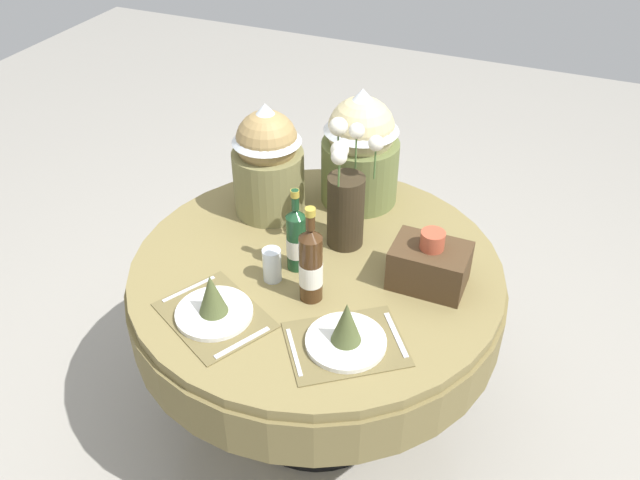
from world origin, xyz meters
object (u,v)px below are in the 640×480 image
(gift_tub_back_left, at_px, (268,156))
(gift_tub_back_centre, at_px, (361,143))
(place_setting_right, at_px, (346,333))
(tumbler_mid, at_px, (272,265))
(woven_basket_side_right, at_px, (429,264))
(wine_bottle_left, at_px, (311,264))
(flower_vase, at_px, (346,199))
(wine_bottle_centre, at_px, (296,239))
(place_setting_left, at_px, (213,304))
(dining_table, at_px, (317,294))

(gift_tub_back_left, height_order, gift_tub_back_centre, gift_tub_back_centre)
(place_setting_right, height_order, gift_tub_back_centre, gift_tub_back_centre)
(tumbler_mid, xyz_separation_m, woven_basket_side_right, (0.48, 0.18, 0.02))
(place_setting_right, bearing_deg, wine_bottle_left, 139.37)
(flower_vase, xyz_separation_m, wine_bottle_left, (0.01, -0.32, -0.05))
(gift_tub_back_centre, bearing_deg, wine_bottle_centre, -95.30)
(place_setting_left, bearing_deg, wine_bottle_centre, 67.12)
(tumbler_mid, height_order, woven_basket_side_right, woven_basket_side_right)
(dining_table, relative_size, gift_tub_back_centre, 2.83)
(wine_bottle_centre, relative_size, gift_tub_back_centre, 0.67)
(wine_bottle_left, xyz_separation_m, gift_tub_back_centre, (-0.06, 0.60, 0.11))
(woven_basket_side_right, bearing_deg, tumbler_mid, -159.53)
(place_setting_right, height_order, wine_bottle_centre, wine_bottle_centre)
(place_setting_left, xyz_separation_m, wine_bottle_centre, (0.13, 0.32, 0.07))
(tumbler_mid, bearing_deg, wine_bottle_centre, 61.96)
(dining_table, xyz_separation_m, tumbler_mid, (-0.10, -0.13, 0.19))
(flower_vase, height_order, wine_bottle_centre, flower_vase)
(dining_table, xyz_separation_m, wine_bottle_centre, (-0.05, -0.04, 0.25))
(dining_table, bearing_deg, woven_basket_side_right, 7.55)
(place_setting_right, bearing_deg, wine_bottle_centre, 135.97)
(dining_table, height_order, wine_bottle_left, wine_bottle_left)
(place_setting_left, distance_m, gift_tub_back_left, 0.63)
(place_setting_left, height_order, wine_bottle_centre, wine_bottle_centre)
(dining_table, xyz_separation_m, gift_tub_back_left, (-0.29, 0.24, 0.37))
(tumbler_mid, relative_size, woven_basket_side_right, 0.49)
(place_setting_right, xyz_separation_m, woven_basket_side_right, (0.15, 0.36, 0.03))
(flower_vase, bearing_deg, wine_bottle_left, -88.38)
(flower_vase, bearing_deg, woven_basket_side_right, -18.25)
(place_setting_right, distance_m, wine_bottle_centre, 0.40)
(dining_table, bearing_deg, flower_vase, 75.26)
(wine_bottle_centre, distance_m, gift_tub_back_left, 0.38)
(place_setting_left, bearing_deg, tumbler_mid, 69.23)
(wine_bottle_centre, xyz_separation_m, tumbler_mid, (-0.05, -0.09, -0.06))
(flower_vase, bearing_deg, tumbler_mid, -116.59)
(place_setting_right, distance_m, tumbler_mid, 0.38)
(flower_vase, height_order, gift_tub_back_centre, gift_tub_back_centre)
(gift_tub_back_centre, bearing_deg, tumbler_mid, -99.16)
(flower_vase, bearing_deg, gift_tub_back_centre, 100.47)
(flower_vase, distance_m, gift_tub_back_left, 0.35)
(place_setting_right, relative_size, gift_tub_back_left, 0.98)
(gift_tub_back_left, bearing_deg, flower_vase, -13.27)
(gift_tub_back_centre, bearing_deg, woven_basket_side_right, -45.51)
(dining_table, relative_size, place_setting_left, 3.06)
(wine_bottle_centre, height_order, tumbler_mid, wine_bottle_centre)
(dining_table, height_order, gift_tub_back_centre, gift_tub_back_centre)
(wine_bottle_left, relative_size, gift_tub_back_left, 0.78)
(wine_bottle_centre, bearing_deg, gift_tub_back_centre, 84.70)
(gift_tub_back_left, distance_m, gift_tub_back_centre, 0.35)
(place_setting_left, bearing_deg, dining_table, 62.15)
(place_setting_left, bearing_deg, gift_tub_back_centre, 77.38)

